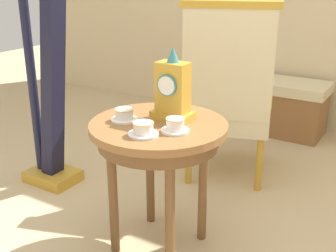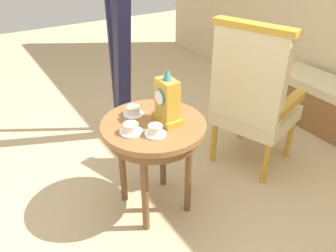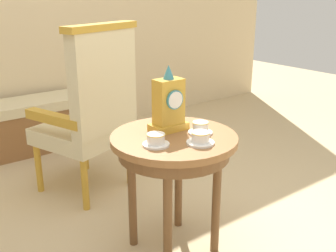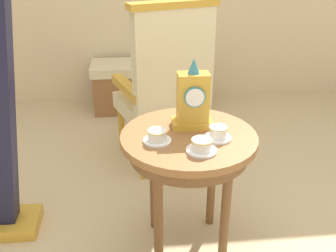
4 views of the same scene
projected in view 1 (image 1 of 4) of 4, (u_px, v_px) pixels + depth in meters
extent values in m
plane|color=tan|center=(146.00, 251.00, 2.12)|extent=(10.00, 10.00, 0.00)
cylinder|color=brown|center=(158.00, 126.00, 1.96)|extent=(0.63, 0.63, 0.03)
cylinder|color=brown|center=(159.00, 137.00, 1.98)|extent=(0.56, 0.56, 0.07)
cylinder|color=brown|center=(203.00, 185.00, 2.12)|extent=(0.04, 0.04, 0.61)
cylinder|color=brown|center=(150.00, 170.00, 2.28)|extent=(0.04, 0.04, 0.61)
cylinder|color=brown|center=(113.00, 195.00, 2.03)|extent=(0.04, 0.04, 0.61)
cylinder|color=brown|center=(170.00, 214.00, 1.87)|extent=(0.04, 0.04, 0.61)
cylinder|color=white|center=(124.00, 120.00, 1.98)|extent=(0.13, 0.13, 0.01)
cylinder|color=white|center=(124.00, 114.00, 1.97)|extent=(0.08, 0.08, 0.05)
torus|color=gold|center=(124.00, 109.00, 1.97)|extent=(0.09, 0.09, 0.00)
cylinder|color=white|center=(143.00, 134.00, 1.81)|extent=(0.13, 0.13, 0.01)
cylinder|color=white|center=(143.00, 128.00, 1.80)|extent=(0.09, 0.09, 0.05)
torus|color=gold|center=(143.00, 123.00, 1.79)|extent=(0.09, 0.09, 0.00)
cylinder|color=white|center=(175.00, 131.00, 1.85)|extent=(0.12, 0.12, 0.01)
cylinder|color=white|center=(175.00, 124.00, 1.84)|extent=(0.08, 0.08, 0.05)
torus|color=gold|center=(175.00, 119.00, 1.83)|extent=(0.08, 0.08, 0.00)
cube|color=gold|center=(173.00, 115.00, 2.00)|extent=(0.19, 0.11, 0.04)
cube|color=gold|center=(173.00, 87.00, 1.96)|extent=(0.14, 0.09, 0.23)
cylinder|color=teal|center=(167.00, 86.00, 1.91)|extent=(0.10, 0.01, 0.10)
cylinder|color=white|center=(166.00, 86.00, 1.90)|extent=(0.08, 0.00, 0.08)
cone|color=teal|center=(173.00, 54.00, 1.90)|extent=(0.06, 0.06, 0.07)
cube|color=beige|center=(228.00, 115.00, 2.81)|extent=(0.66, 0.66, 0.11)
cube|color=beige|center=(228.00, 65.00, 2.48)|extent=(0.52, 0.25, 0.64)
cube|color=gold|center=(231.00, 4.00, 2.37)|extent=(0.56, 0.28, 0.04)
cube|color=gold|center=(266.00, 93.00, 2.71)|extent=(0.22, 0.47, 0.06)
cube|color=gold|center=(194.00, 88.00, 2.80)|extent=(0.22, 0.47, 0.06)
cylinder|color=gold|center=(261.00, 138.00, 3.05)|extent=(0.04, 0.04, 0.35)
cylinder|color=gold|center=(199.00, 133.00, 3.14)|extent=(0.04, 0.04, 0.35)
cylinder|color=gold|center=(259.00, 164.00, 2.65)|extent=(0.04, 0.04, 0.35)
cylinder|color=gold|center=(189.00, 158.00, 2.74)|extent=(0.04, 0.04, 0.35)
cube|color=gold|center=(53.00, 176.00, 2.81)|extent=(0.32, 0.24, 0.07)
cylinder|color=#191933|center=(27.00, 40.00, 2.56)|extent=(0.06, 0.06, 1.67)
cube|color=black|center=(53.00, 56.00, 2.49)|extent=(0.28, 0.11, 1.53)
cube|color=beige|center=(268.00, 84.00, 3.59)|extent=(0.98, 0.40, 0.08)
cube|color=brown|center=(266.00, 109.00, 3.67)|extent=(0.94, 0.38, 0.36)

